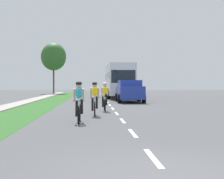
# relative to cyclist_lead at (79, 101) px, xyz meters

# --- Properties ---
(ground_plane) EXTENTS (120.00, 120.00, 0.00)m
(ground_plane) POSITION_rel_cyclist_lead_xyz_m (1.72, 12.29, -0.81)
(ground_plane) COLOR #4C4C4F
(grass_verge) EXTENTS (2.47, 70.00, 0.01)m
(grass_verge) POSITION_rel_cyclist_lead_xyz_m (-3.10, 12.29, -0.81)
(grass_verge) COLOR #2D6026
(grass_verge) RESTS_ON ground_plane
(sidewalk_concrete) EXTENTS (1.31, 70.00, 0.10)m
(sidewalk_concrete) POSITION_rel_cyclist_lead_xyz_m (-5.00, 12.29, -0.81)
(sidewalk_concrete) COLOR #9E998E
(sidewalk_concrete) RESTS_ON ground_plane
(lane_markings_center) EXTENTS (0.12, 54.30, 0.01)m
(lane_markings_center) POSITION_rel_cyclist_lead_xyz_m (1.72, 16.29, -0.81)
(lane_markings_center) COLOR white
(lane_markings_center) RESTS_ON ground_plane
(cyclist_lead) EXTENTS (0.42, 1.72, 1.58)m
(cyclist_lead) POSITION_rel_cyclist_lead_xyz_m (0.00, 0.00, 0.00)
(cyclist_lead) COLOR black
(cyclist_lead) RESTS_ON ground_plane
(cyclist_trailing) EXTENTS (0.42, 1.72, 1.58)m
(cyclist_trailing) POSITION_rel_cyclist_lead_xyz_m (0.61, 2.78, 0.00)
(cyclist_trailing) COLOR black
(cyclist_trailing) RESTS_ON ground_plane
(cyclist_distant) EXTENTS (0.42, 1.72, 1.58)m
(cyclist_distant) POSITION_rel_cyclist_lead_xyz_m (1.17, 5.46, 0.00)
(cyclist_distant) COLOR black
(cyclist_distant) RESTS_ON ground_plane
(suv_blue) EXTENTS (2.15, 4.70, 1.79)m
(suv_blue) POSITION_rel_cyclist_lead_xyz_m (3.51, 14.68, 0.14)
(suv_blue) COLOR #23389E
(suv_blue) RESTS_ON ground_plane
(bus_white) EXTENTS (2.78, 11.60, 3.48)m
(bus_white) POSITION_rel_cyclist_lead_xyz_m (3.34, 24.25, 1.17)
(bus_white) COLOR silver
(bus_white) RESTS_ON ground_plane
(street_tree_far) EXTENTS (3.83, 3.83, 7.78)m
(street_tree_far) POSITION_rel_cyclist_lead_xyz_m (-5.46, 40.16, 4.85)
(street_tree_far) COLOR brown
(street_tree_far) RESTS_ON ground_plane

